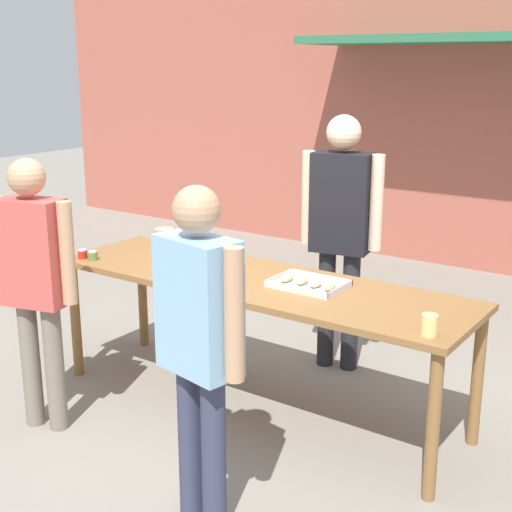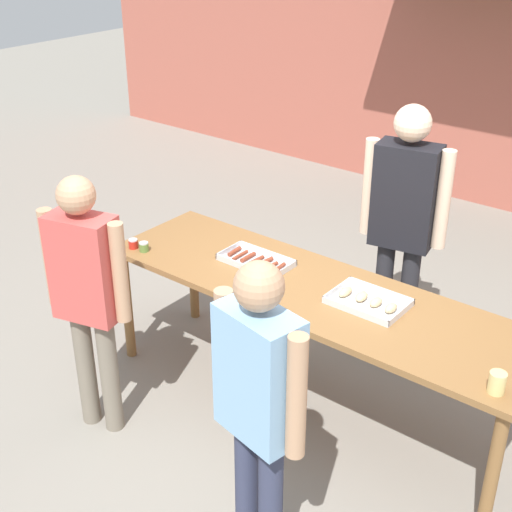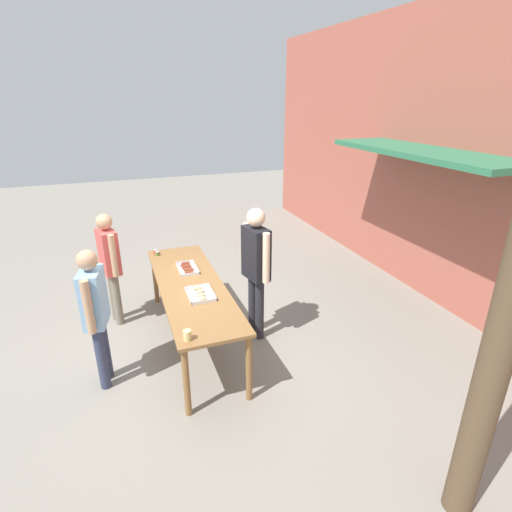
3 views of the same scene
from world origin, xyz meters
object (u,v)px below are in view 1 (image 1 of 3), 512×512
person_customer_holding_hotdog (35,271)px  condiment_jar_ketchup (93,256)px  food_tray_sausages (202,263)px  condiment_jar_mustard (83,254)px  person_customer_with_cup (199,330)px  food_tray_buns (308,284)px  beer_cup (429,325)px  person_server_behind_table (341,220)px

person_customer_holding_hotdog → condiment_jar_ketchup: bearing=-84.0°
food_tray_sausages → person_customer_holding_hotdog: person_customer_holding_hotdog is taller
condiment_jar_mustard → person_customer_with_cup: bearing=-26.0°
food_tray_sausages → condiment_jar_ketchup: size_ratio=7.31×
condiment_jar_mustard → food_tray_buns: bearing=12.0°
food_tray_sausages → person_customer_holding_hotdog: bearing=-112.9°
condiment_jar_mustard → beer_cup: bearing=0.2°
food_tray_buns → person_server_behind_table: person_server_behind_table is taller
food_tray_sausages → condiment_jar_mustard: (-0.78, -0.34, 0.02)m
beer_cup → person_customer_holding_hotdog: size_ratio=0.07×
person_customer_holding_hotdog → condiment_jar_mustard: bearing=-77.3°
condiment_jar_mustard → person_customer_with_cup: size_ratio=0.04×
beer_cup → condiment_jar_mustard: bearing=-179.8°
food_tray_buns → person_customer_holding_hotdog: size_ratio=0.26×
person_customer_holding_hotdog → beer_cup: bearing=-177.4°
food_tray_sausages → person_server_behind_table: (0.61, 0.81, 0.23)m
food_tray_buns → condiment_jar_ketchup: (-1.52, -0.33, 0.01)m
food_tray_buns → person_server_behind_table: size_ratio=0.24×
condiment_jar_ketchup → beer_cup: beer_cup is taller
food_tray_sausages → condiment_jar_ketchup: bearing=-154.4°
person_server_behind_table → condiment_jar_mustard: bearing=-151.3°
condiment_jar_mustard → person_customer_holding_hotdog: size_ratio=0.04×
food_tray_sausages → person_server_behind_table: size_ratio=0.25×
food_tray_sausages → person_customer_with_cup: bearing=-51.1°
person_customer_with_cup → person_server_behind_table: bearing=-69.0°
condiment_jar_mustard → beer_cup: beer_cup is taller
condiment_jar_mustard → person_server_behind_table: 1.82m
food_tray_sausages → food_tray_buns: 0.83m
food_tray_buns → beer_cup: 0.96m
condiment_jar_ketchup → person_customer_with_cup: person_customer_with_cup is taller
person_server_behind_table → person_customer_with_cup: (0.35, -2.01, -0.11)m
condiment_jar_ketchup → person_customer_with_cup: (1.66, -0.86, 0.10)m
condiment_jar_mustard → beer_cup: 2.52m
person_customer_holding_hotdog → person_customer_with_cup: (1.40, -0.18, 0.00)m
person_server_behind_table → condiment_jar_ketchup: bearing=-149.7°
condiment_jar_mustard → person_server_behind_table: person_server_behind_table is taller
food_tray_buns → person_customer_with_cup: (0.13, -1.19, 0.11)m
person_customer_holding_hotdog → person_customer_with_cup: person_customer_with_cup is taller
person_customer_with_cup → food_tray_sausages: bearing=-40.1°
food_tray_buns → person_customer_with_cup: size_ratio=0.26×
condiment_jar_ketchup → person_customer_with_cup: 1.87m
food_tray_sausages → beer_cup: 1.77m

